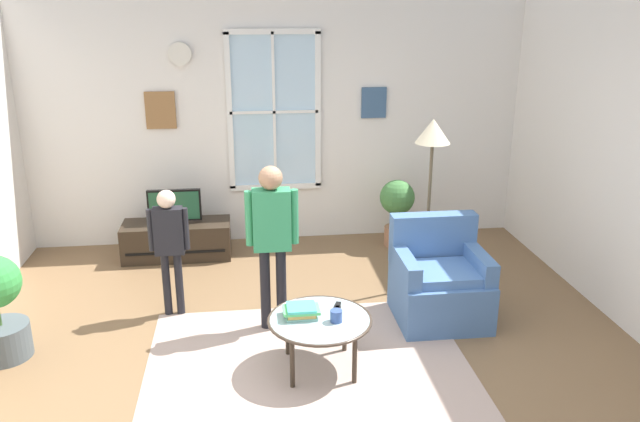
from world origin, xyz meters
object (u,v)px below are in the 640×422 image
object	(u,v)px
television	(175,206)
potted_plant_by_window	(397,205)
tv_stand	(177,240)
cup	(336,316)
remote_near_cup	(337,307)
person_black_shirt	(169,238)
book_stack	(301,311)
coffee_table	(320,322)
floor_lamp	(432,149)
person_green_shirt	(272,229)
remote_near_books	(338,311)
armchair	(439,283)

from	to	relation	value
television	potted_plant_by_window	xyz separation A→B (m)	(2.43, 0.05, -0.11)
tv_stand	cup	bearing A→B (deg)	-60.51
tv_stand	remote_near_cup	xyz separation A→B (m)	(1.41, -2.22, 0.23)
cup	person_black_shirt	world-z (taller)	person_black_shirt
book_stack	potted_plant_by_window	distance (m)	2.70
coffee_table	floor_lamp	xyz separation A→B (m)	(1.19, 1.31, 0.98)
tv_stand	book_stack	bearing A→B (deg)	-64.10
cup	person_green_shirt	distance (m)	0.95
coffee_table	cup	xyz separation A→B (m)	(0.11, -0.06, 0.07)
remote_near_books	person_black_shirt	size ratio (longest dim) A/B	0.12
person_black_shirt	cup	bearing A→B (deg)	-40.21
armchair	book_stack	bearing A→B (deg)	-153.15
coffee_table	floor_lamp	size ratio (longest dim) A/B	0.48
remote_near_books	person_green_shirt	size ratio (longest dim) A/B	0.10
book_stack	remote_near_books	bearing A→B (deg)	7.01
floor_lamp	person_black_shirt	bearing A→B (deg)	-173.34
book_stack	television	bearing A→B (deg)	115.93
television	cup	bearing A→B (deg)	-60.48
person_black_shirt	tv_stand	bearing A→B (deg)	93.81
cup	remote_near_cup	distance (m)	0.22
remote_near_cup	person_green_shirt	size ratio (longest dim) A/B	0.10
armchair	cup	size ratio (longest dim) A/B	9.60
person_black_shirt	person_green_shirt	xyz separation A→B (m)	(0.86, -0.35, 0.17)
remote_near_cup	tv_stand	bearing A→B (deg)	122.46
television	person_green_shirt	xyz separation A→B (m)	(0.95, -1.69, 0.30)
book_stack	potted_plant_by_window	world-z (taller)	potted_plant_by_window
floor_lamp	television	bearing A→B (deg)	156.46
remote_near_cup	person_green_shirt	xyz separation A→B (m)	(-0.46, 0.53, 0.46)
armchair	person_black_shirt	world-z (taller)	person_black_shirt
remote_near_books	person_green_shirt	world-z (taller)	person_green_shirt
coffee_table	floor_lamp	bearing A→B (deg)	47.73
book_stack	cup	bearing A→B (deg)	-23.45
remote_near_cup	person_black_shirt	distance (m)	1.62
remote_near_books	remote_near_cup	size ratio (longest dim) A/B	1.00
person_green_shirt	remote_near_books	bearing A→B (deg)	-52.90
coffee_table	book_stack	size ratio (longest dim) A/B	2.88
television	person_green_shirt	distance (m)	1.96
remote_near_books	television	bearing A→B (deg)	121.58
tv_stand	person_black_shirt	bearing A→B (deg)	-86.19
coffee_table	remote_near_books	world-z (taller)	remote_near_books
coffee_table	book_stack	world-z (taller)	book_stack
remote_near_cup	person_black_shirt	world-z (taller)	person_black_shirt
tv_stand	person_green_shirt	size ratio (longest dim) A/B	0.81
armchair	person_black_shirt	size ratio (longest dim) A/B	0.76
remote_near_books	coffee_table	bearing A→B (deg)	-149.89
cup	remote_near_books	bearing A→B (deg)	77.41
armchair	potted_plant_by_window	size ratio (longest dim) A/B	1.14
book_stack	cup	distance (m)	0.27
book_stack	person_black_shirt	size ratio (longest dim) A/B	0.24
remote_near_books	armchair	bearing A→B (deg)	31.58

